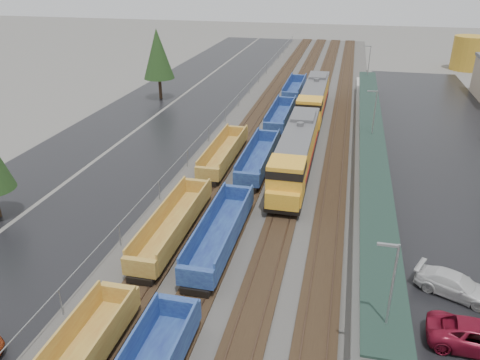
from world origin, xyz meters
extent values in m
cube|color=#302D2B|center=(0.00, 60.00, 0.04)|extent=(20.00, 160.00, 0.08)
cube|color=black|center=(-6.00, 60.00, 0.15)|extent=(2.60, 160.00, 0.15)
cube|color=#473326|center=(-6.72, 60.00, 0.27)|extent=(0.08, 160.00, 0.07)
cube|color=#473326|center=(-5.28, 60.00, 0.27)|extent=(0.08, 160.00, 0.07)
cube|color=black|center=(-2.00, 60.00, 0.15)|extent=(2.60, 160.00, 0.15)
cube|color=#473326|center=(-2.72, 60.00, 0.27)|extent=(0.08, 160.00, 0.07)
cube|color=#473326|center=(-1.28, 60.00, 0.27)|extent=(0.08, 160.00, 0.07)
cube|color=black|center=(2.00, 60.00, 0.15)|extent=(2.60, 160.00, 0.15)
cube|color=#473326|center=(1.28, 60.00, 0.27)|extent=(0.08, 160.00, 0.07)
cube|color=#473326|center=(2.72, 60.00, 0.27)|extent=(0.08, 160.00, 0.07)
cube|color=black|center=(6.00, 60.00, 0.15)|extent=(2.60, 160.00, 0.15)
cube|color=#473326|center=(5.28, 60.00, 0.27)|extent=(0.08, 160.00, 0.07)
cube|color=#473326|center=(6.72, 60.00, 0.27)|extent=(0.08, 160.00, 0.07)
cube|color=black|center=(-15.00, 60.00, 0.01)|extent=(10.00, 160.00, 0.02)
cube|color=black|center=(-25.00, 60.00, 0.01)|extent=(9.00, 160.00, 0.02)
cube|color=black|center=(19.00, 50.00, 0.01)|extent=(16.00, 100.00, 0.02)
cube|color=#9E9B93|center=(9.50, 50.00, 0.35)|extent=(3.00, 80.00, 0.70)
cylinder|color=gray|center=(9.50, 25.00, 1.90)|extent=(0.16, 0.16, 2.40)
cylinder|color=gray|center=(9.50, 40.00, 1.90)|extent=(0.16, 0.16, 2.40)
cylinder|color=gray|center=(9.50, 55.00, 1.90)|extent=(0.16, 0.16, 2.40)
cylinder|color=gray|center=(9.50, 70.00, 1.90)|extent=(0.16, 0.16, 2.40)
cylinder|color=gray|center=(9.50, 85.00, 1.90)|extent=(0.16, 0.16, 2.40)
cube|color=black|center=(9.50, 50.00, 3.20)|extent=(2.60, 65.00, 0.15)
cylinder|color=gray|center=(9.50, 20.00, 4.00)|extent=(0.12, 0.12, 8.00)
cube|color=gray|center=(9.00, 20.00, 7.90)|extent=(1.00, 0.15, 0.12)
cylinder|color=gray|center=(9.50, 50.00, 4.00)|extent=(0.12, 0.12, 8.00)
cube|color=gray|center=(9.00, 50.00, 7.90)|extent=(1.00, 0.15, 0.12)
cylinder|color=gray|center=(9.50, 80.00, 4.00)|extent=(0.12, 0.12, 8.00)
cube|color=gray|center=(9.00, 80.00, 7.90)|extent=(1.00, 0.15, 0.12)
cylinder|color=gray|center=(-9.50, 20.00, 1.00)|extent=(0.08, 0.08, 2.00)
cylinder|color=gray|center=(-9.50, 28.00, 1.00)|extent=(0.08, 0.08, 2.00)
cylinder|color=gray|center=(-9.50, 36.00, 1.00)|extent=(0.08, 0.08, 2.00)
cylinder|color=gray|center=(-9.50, 44.00, 1.00)|extent=(0.08, 0.08, 2.00)
cylinder|color=gray|center=(-9.50, 52.00, 1.00)|extent=(0.08, 0.08, 2.00)
cylinder|color=gray|center=(-9.50, 60.00, 1.00)|extent=(0.08, 0.08, 2.00)
cylinder|color=gray|center=(-9.50, 68.00, 1.00)|extent=(0.08, 0.08, 2.00)
cylinder|color=gray|center=(-9.50, 76.00, 1.00)|extent=(0.08, 0.08, 2.00)
cylinder|color=gray|center=(-9.50, 84.00, 1.00)|extent=(0.08, 0.08, 2.00)
cylinder|color=gray|center=(-9.50, 92.00, 1.00)|extent=(0.08, 0.08, 2.00)
cylinder|color=gray|center=(-9.50, 100.00, 1.00)|extent=(0.08, 0.08, 2.00)
cylinder|color=gray|center=(-9.50, 108.00, 1.00)|extent=(0.08, 0.08, 2.00)
cylinder|color=gray|center=(-9.50, 116.00, 1.00)|extent=(0.08, 0.08, 2.00)
cylinder|color=gray|center=(-9.50, 124.00, 1.00)|extent=(0.08, 0.08, 2.00)
cylinder|color=gray|center=(-9.50, 132.00, 1.00)|extent=(0.08, 0.08, 2.00)
cube|color=gray|center=(-9.50, 60.00, 2.00)|extent=(0.05, 160.00, 0.05)
ellipsoid|color=#4B5844|center=(-30.00, 200.00, 0.00)|extent=(154.00, 110.00, 19.80)
ellipsoid|color=#4B5844|center=(40.00, 210.00, 0.00)|extent=(196.00, 140.00, 25.20)
cylinder|color=#332316|center=(-23.00, 70.00, 1.65)|extent=(0.50, 0.50, 3.30)
cone|color=black|center=(-23.00, 70.00, 7.15)|extent=(4.84, 4.84, 7.70)
cube|color=black|center=(2.00, 45.16, 0.87)|extent=(3.12, 20.80, 0.42)
cube|color=gold|center=(2.00, 46.20, 2.64)|extent=(2.91, 16.64, 3.12)
cube|color=gold|center=(2.00, 37.05, 2.85)|extent=(3.12, 3.33, 3.54)
cube|color=black|center=(2.00, 37.05, 3.89)|extent=(3.17, 3.38, 0.73)
cube|color=gold|center=(2.00, 35.18, 1.81)|extent=(2.91, 1.04, 1.46)
cube|color=#59595B|center=(2.00, 46.20, 4.30)|extent=(2.96, 16.64, 0.36)
cube|color=maroon|center=(0.52, 46.20, 1.39)|extent=(0.04, 16.64, 0.36)
cube|color=maroon|center=(3.48, 46.20, 1.39)|extent=(0.04, 16.64, 0.36)
cube|color=black|center=(2.00, 45.16, 0.46)|extent=(2.29, 6.24, 0.62)
cube|color=black|center=(2.00, 37.88, 0.56)|extent=(2.50, 4.16, 0.52)
cube|color=black|center=(2.00, 52.44, 0.56)|extent=(2.50, 4.16, 0.52)
cylinder|color=#59595B|center=(2.00, 47.24, 4.62)|extent=(0.73, 0.73, 0.52)
cube|color=#59595B|center=(2.00, 50.36, 4.56)|extent=(2.50, 4.16, 0.52)
cube|color=black|center=(2.00, 66.16, 0.87)|extent=(3.12, 20.80, 0.42)
cube|color=gold|center=(2.00, 67.20, 2.64)|extent=(2.91, 16.64, 3.12)
cube|color=gold|center=(2.00, 58.05, 2.85)|extent=(3.12, 3.33, 3.54)
cube|color=black|center=(2.00, 58.05, 3.89)|extent=(3.17, 3.38, 0.73)
cube|color=gold|center=(2.00, 56.18, 1.81)|extent=(2.91, 1.04, 1.46)
cube|color=#59595B|center=(2.00, 67.20, 4.30)|extent=(2.96, 16.64, 0.36)
cube|color=maroon|center=(0.52, 67.20, 1.39)|extent=(0.04, 16.64, 0.36)
cube|color=maroon|center=(3.48, 67.20, 1.39)|extent=(0.04, 16.64, 0.36)
cube|color=black|center=(2.00, 66.16, 0.46)|extent=(2.29, 6.24, 0.62)
cube|color=black|center=(2.00, 58.88, 0.56)|extent=(2.50, 4.16, 0.52)
cube|color=black|center=(2.00, 73.44, 0.56)|extent=(2.50, 4.16, 0.52)
cylinder|color=#59595B|center=(2.00, 68.24, 4.62)|extent=(0.73, 0.73, 0.52)
cube|color=#59595B|center=(2.00, 71.36, 4.56)|extent=(2.50, 4.16, 0.52)
cube|color=#A56E2D|center=(-6.00, 21.03, 1.47)|extent=(2.44, 0.47, 1.31)
cube|color=black|center=(-6.00, 20.38, 0.53)|extent=(1.87, 2.06, 0.47)
cube|color=#A56E2D|center=(-6.00, 30.35, 0.82)|extent=(2.44, 12.46, 0.23)
cube|color=#A56E2D|center=(-7.17, 30.35, 1.66)|extent=(0.14, 12.46, 1.69)
cube|color=#A56E2D|center=(-4.83, 30.35, 1.66)|extent=(0.14, 12.46, 1.69)
cube|color=#A56E2D|center=(-6.00, 23.94, 1.47)|extent=(2.44, 0.47, 1.31)
cube|color=#A56E2D|center=(-6.00, 36.77, 1.47)|extent=(2.44, 0.47, 1.31)
cube|color=black|center=(-6.00, 24.59, 0.53)|extent=(1.87, 2.06, 0.47)
cube|color=black|center=(-6.00, 36.12, 0.53)|extent=(1.87, 2.06, 0.47)
cube|color=#A56E2D|center=(-6.00, 46.10, 0.82)|extent=(2.44, 12.46, 0.23)
cube|color=#A56E2D|center=(-7.17, 46.10, 1.66)|extent=(0.14, 12.46, 1.69)
cube|color=#A56E2D|center=(-4.83, 46.10, 1.66)|extent=(0.14, 12.46, 1.69)
cube|color=#A56E2D|center=(-6.00, 39.68, 1.47)|extent=(2.44, 0.47, 1.31)
cube|color=#A56E2D|center=(-6.00, 52.52, 1.47)|extent=(2.44, 0.47, 1.31)
cube|color=black|center=(-6.00, 40.33, 0.53)|extent=(1.87, 2.06, 0.47)
cube|color=black|center=(-6.00, 51.86, 0.53)|extent=(1.87, 2.06, 0.47)
cube|color=navy|center=(-2.00, 20.62, 1.53)|extent=(2.55, 0.49, 1.38)
cube|color=black|center=(-2.00, 19.93, 0.55)|extent=(1.96, 2.16, 0.49)
cube|color=navy|center=(-2.00, 29.89, 0.84)|extent=(2.55, 12.06, 0.25)
cube|color=navy|center=(-3.23, 29.89, 1.72)|extent=(0.15, 12.06, 1.77)
cube|color=navy|center=(-0.77, 29.89, 1.72)|extent=(0.15, 12.06, 1.77)
cube|color=navy|center=(-2.00, 23.66, 1.53)|extent=(2.55, 0.49, 1.38)
cube|color=navy|center=(-2.00, 36.11, 1.53)|extent=(2.55, 0.49, 1.38)
cube|color=black|center=(-2.00, 24.35, 0.55)|extent=(1.96, 2.16, 0.49)
cube|color=black|center=(-2.00, 35.43, 0.55)|extent=(1.96, 2.16, 0.49)
cube|color=navy|center=(-2.00, 45.38, 0.84)|extent=(2.55, 12.06, 0.25)
cube|color=navy|center=(-3.23, 45.38, 1.72)|extent=(0.15, 12.06, 1.77)
cube|color=navy|center=(-0.77, 45.38, 1.72)|extent=(0.15, 12.06, 1.77)
cube|color=navy|center=(-2.00, 39.16, 1.53)|extent=(2.55, 0.49, 1.38)
cube|color=navy|center=(-2.00, 51.61, 1.53)|extent=(2.55, 0.49, 1.38)
cube|color=black|center=(-2.00, 39.85, 0.55)|extent=(1.96, 2.16, 0.49)
cube|color=black|center=(-2.00, 50.92, 0.55)|extent=(1.96, 2.16, 0.49)
cube|color=navy|center=(-2.00, 60.88, 0.84)|extent=(2.55, 12.06, 0.25)
cube|color=navy|center=(-3.23, 60.88, 1.72)|extent=(0.15, 12.06, 1.77)
cube|color=navy|center=(-0.77, 60.88, 1.72)|extent=(0.15, 12.06, 1.77)
cube|color=navy|center=(-2.00, 54.66, 1.53)|extent=(2.55, 0.49, 1.38)
cube|color=navy|center=(-2.00, 67.11, 1.53)|extent=(2.55, 0.49, 1.38)
cube|color=black|center=(-2.00, 55.34, 0.55)|extent=(1.96, 2.16, 0.49)
cube|color=black|center=(-2.00, 66.42, 0.55)|extent=(1.96, 2.16, 0.49)
cube|color=navy|center=(-2.00, 76.38, 0.84)|extent=(2.55, 12.06, 0.25)
cube|color=navy|center=(-3.23, 76.38, 1.72)|extent=(0.15, 12.06, 1.77)
cube|color=navy|center=(-0.77, 76.38, 1.72)|extent=(0.15, 12.06, 1.77)
cube|color=navy|center=(-2.00, 70.15, 1.53)|extent=(2.55, 0.49, 1.38)
cube|color=navy|center=(-2.00, 82.61, 1.53)|extent=(2.55, 0.49, 1.38)
cube|color=black|center=(-2.00, 70.84, 0.55)|extent=(1.96, 2.16, 0.49)
cube|color=black|center=(-2.00, 81.92, 0.55)|extent=(1.96, 2.16, 0.49)
cylinder|color=#B58724|center=(30.01, 105.65, 3.35)|extent=(6.71, 6.71, 6.71)
imported|color=maroon|center=(15.09, 22.94, 0.80)|extent=(3.13, 5.97, 1.60)
imported|color=silver|center=(14.60, 27.70, 0.74)|extent=(4.01, 5.53, 1.49)
camera|label=1|loc=(6.41, 0.19, 19.97)|focal=35.00mm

